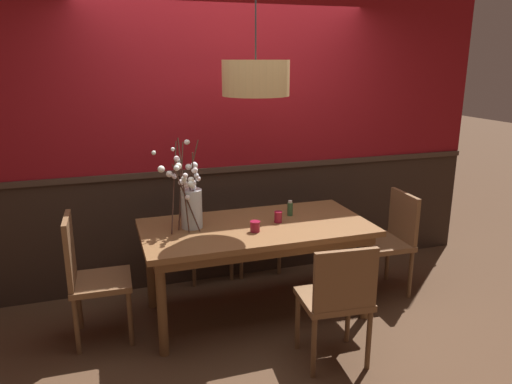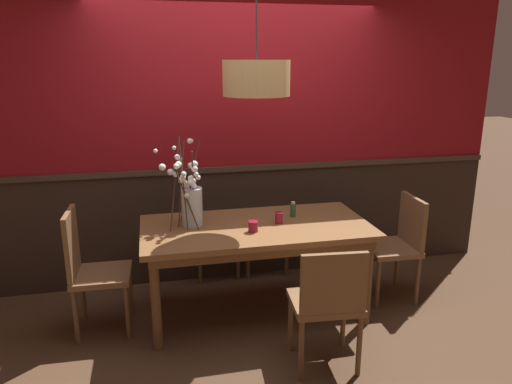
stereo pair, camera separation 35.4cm
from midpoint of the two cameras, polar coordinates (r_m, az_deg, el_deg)
The scene contains 13 objects.
ground_plane at distance 4.13m, azimuth -2.53°, elevation -14.07°, with size 24.00×24.00×0.00m, color #4C3321.
back_wall at distance 4.42m, azimuth -5.60°, elevation 6.87°, with size 5.07×0.14×2.77m.
dining_table at distance 3.84m, azimuth -2.65°, elevation -5.15°, with size 1.80×0.91×0.77m.
chair_head_west_end at distance 3.80m, azimuth -21.82°, elevation -8.98°, with size 0.44×0.42×0.97m.
chair_far_side_right at distance 4.77m, azimuth -2.37°, elevation -3.02°, with size 0.47×0.44×0.92m.
chair_far_side_left at distance 4.65m, azimuth -8.24°, elevation -3.64°, with size 0.44×0.41×0.95m.
chair_head_east_end at distance 4.40m, azimuth 13.48°, elevation -5.18°, with size 0.44×0.46×0.91m.
chair_near_side_right at distance 3.28m, azimuth 6.57°, elevation -12.30°, with size 0.48×0.44×0.89m.
vase_with_blossoms at distance 3.75m, azimuth -10.54°, elevation -1.34°, with size 0.37×0.43×0.71m.
candle_holder_nearer_center at distance 3.65m, azimuth -2.89°, elevation -4.14°, with size 0.08×0.08×0.08m.
candle_holder_nearer_edge at distance 3.84m, azimuth 0.04°, elevation -3.02°, with size 0.07×0.07×0.09m.
condiment_bottle at distance 4.02m, azimuth 1.55°, elevation -2.00°, with size 0.05×0.05×0.13m.
pendant_lamp at distance 3.65m, azimuth -2.89°, elevation 13.35°, with size 0.50×0.50×1.00m.
Camera 1 is at (-1.13, -3.42, 2.03)m, focal length 33.70 mm.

